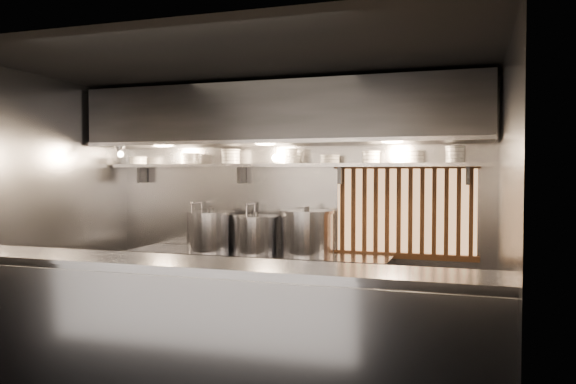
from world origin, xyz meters
The scene contains 25 objects.
floor centered at (0.00, 0.00, 0.00)m, with size 4.50×4.50×0.00m, color black.
ceiling centered at (0.00, 0.00, 2.80)m, with size 4.50×4.50×0.00m, color black.
wall_back centered at (0.00, 1.50, 1.40)m, with size 4.50×4.50×0.00m, color gray.
wall_left centered at (-2.25, 0.00, 1.40)m, with size 3.00×3.00×0.00m, color gray.
wall_right centered at (2.25, 0.00, 1.40)m, with size 3.00×3.00×0.00m, color gray.
serving_counter centered at (0.00, -0.96, 0.57)m, with size 4.50×0.56×1.13m.
cooking_bench centered at (-0.30, 1.13, 0.45)m, with size 3.00×0.70×0.90m, color #A1A1A6.
bowl_shelf centered at (0.00, 1.32, 1.88)m, with size 4.40×0.34×0.04m, color #A1A1A6.
exhaust_hood centered at (0.00, 1.10, 2.42)m, with size 4.40×0.81×0.65m.
wood_screen centered at (1.30, 1.45, 1.38)m, with size 1.56×0.09×1.04m.
faucet_left centered at (-1.15, 1.37, 1.31)m, with size 0.04×0.30×0.50m.
faucet_right centered at (-0.45, 1.37, 1.31)m, with size 0.04×0.30×0.50m.
heat_lamp centered at (-1.90, 0.85, 2.07)m, with size 0.25×0.35×0.20m.
pendant_bulb centered at (-0.10, 1.20, 1.96)m, with size 0.09×0.09×0.19m.
stock_pot_left centered at (-0.86, 1.11, 1.13)m, with size 0.71×0.71×0.49m.
stock_pot_mid centered at (-0.30, 1.10, 1.11)m, with size 0.67×0.67×0.46m.
stock_pot_right centered at (0.27, 1.18, 1.14)m, with size 0.71×0.71×0.52m.
bowl_stack_0 centered at (-1.96, 1.32, 1.95)m, with size 0.23×0.23×0.09m.
bowl_stack_1 centered at (-1.24, 1.32, 1.97)m, with size 0.24×0.24×0.13m.
bowl_stack_2 centered at (-0.70, 1.32, 1.98)m, with size 0.23×0.23×0.17m.
bowl_stack_3 centered at (0.07, 1.32, 1.98)m, with size 0.21×0.21×0.17m.
bowl_stack_4 centered at (0.50, 1.32, 1.95)m, with size 0.23×0.23×0.09m.
bowl_stack_5 centered at (0.95, 1.32, 1.97)m, with size 0.20×0.20×0.13m.
bowl_stack_6 centered at (1.41, 1.32, 1.97)m, with size 0.21×0.21×0.13m.
bowl_stack_7 centered at (1.82, 1.32, 1.99)m, with size 0.20×0.20×0.17m.
Camera 1 is at (1.98, -4.73, 1.80)m, focal length 35.00 mm.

